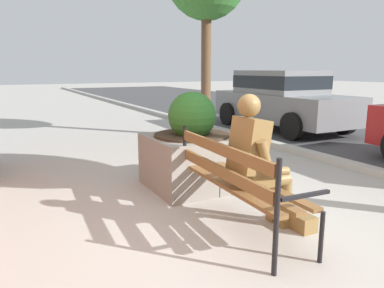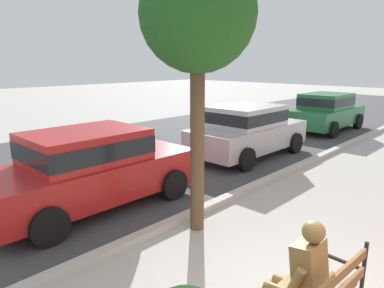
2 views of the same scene
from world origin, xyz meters
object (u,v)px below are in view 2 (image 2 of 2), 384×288
(parked_car_silver, at_px, (248,129))
(parked_car_green, at_px, (326,111))
(street_tree_down_street, at_px, (198,17))
(parked_car_red, at_px, (91,166))
(bronze_statue_seated, at_px, (295,280))

(parked_car_silver, xyz_separation_m, parked_car_green, (5.72, 0.00, 0.00))
(street_tree_down_street, bearing_deg, parked_car_red, 109.40)
(parked_car_green, bearing_deg, bronze_statue_seated, -158.42)
(bronze_statue_seated, relative_size, street_tree_down_street, 0.31)
(parked_car_silver, bearing_deg, bronze_statue_seated, -141.61)
(parked_car_red, bearing_deg, street_tree_down_street, -70.60)
(street_tree_down_street, relative_size, parked_car_red, 1.08)
(bronze_statue_seated, bearing_deg, parked_car_green, 21.58)
(parked_car_green, bearing_deg, parked_car_silver, 180.00)
(bronze_statue_seated, bearing_deg, parked_car_red, 85.14)
(bronze_statue_seated, distance_m, street_tree_down_street, 3.87)
(parked_car_red, distance_m, parked_car_silver, 5.33)
(parked_car_silver, distance_m, parked_car_green, 5.72)
(street_tree_down_street, distance_m, parked_car_green, 10.85)
(parked_car_red, xyz_separation_m, parked_car_silver, (5.33, 0.00, 0.00))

